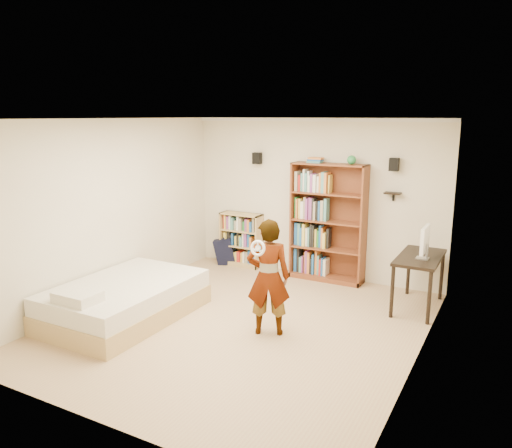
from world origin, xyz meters
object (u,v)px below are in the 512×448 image
at_px(daybed, 125,296).
at_px(person, 268,277).
at_px(low_bookshelf, 241,240).
at_px(tall_bookshelf, 328,223).
at_px(computer_desk, 418,282).

height_order(daybed, person, person).
relative_size(low_bookshelf, person, 0.66).
height_order(tall_bookshelf, computer_desk, tall_bookshelf).
xyz_separation_m(low_bookshelf, daybed, (-0.18, -2.90, -0.18)).
xyz_separation_m(tall_bookshelf, person, (0.09, -2.37, -0.24)).
xyz_separation_m(computer_desk, person, (-1.52, -1.79, 0.36)).
distance_m(tall_bookshelf, daybed, 3.48).
bearing_deg(person, computer_desk, -154.84).
bearing_deg(computer_desk, low_bookshelf, 169.41).
bearing_deg(low_bookshelf, person, -53.47).
xyz_separation_m(computer_desk, daybed, (-3.47, -2.28, -0.07)).
relative_size(tall_bookshelf, low_bookshelf, 2.01).
height_order(computer_desk, person, person).
bearing_deg(daybed, person, 14.13).
xyz_separation_m(daybed, person, (1.96, 0.49, 0.43)).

